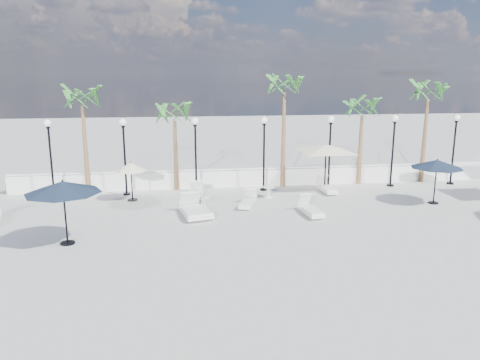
{
  "coord_description": "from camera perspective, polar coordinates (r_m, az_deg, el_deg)",
  "views": [
    {
      "loc": [
        -4.44,
        -16.84,
        5.97
      ],
      "look_at": [
        -1.78,
        2.55,
        1.5
      ],
      "focal_mm": 35.0,
      "sensor_mm": 36.0,
      "label": 1
    }
  ],
  "objects": [
    {
      "name": "lounger_6",
      "position": [
        24.44,
        10.48,
        -0.93
      ],
      "size": [
        0.71,
        1.89,
        0.7
      ],
      "rotation": [
        0.0,
        0.0,
        0.06
      ],
      "color": "silver",
      "rests_on": "ground"
    },
    {
      "name": "lamppost_6",
      "position": [
        27.93,
        24.7,
        4.54
      ],
      "size": [
        0.36,
        0.36,
        3.84
      ],
      "color": "black",
      "rests_on": "ground"
    },
    {
      "name": "lamppost_4",
      "position": [
        24.9,
        10.92,
        4.6
      ],
      "size": [
        0.36,
        0.36,
        3.84
      ],
      "color": "black",
      "rests_on": "ground"
    },
    {
      "name": "lamppost_3",
      "position": [
        24.01,
        2.95,
        4.52
      ],
      "size": [
        0.36,
        0.36,
        3.84
      ],
      "color": "black",
      "rests_on": "ground"
    },
    {
      "name": "lounger_5",
      "position": [
        20.46,
        8.58,
        -3.56
      ],
      "size": [
        0.8,
        1.92,
        0.7
      ],
      "rotation": [
        0.0,
        0.0,
        0.1
      ],
      "color": "silver",
      "rests_on": "ground"
    },
    {
      "name": "palm_3",
      "position": [
        26.18,
        14.68,
        8.03
      ],
      "size": [
        2.6,
        2.6,
        4.9
      ],
      "color": "brown",
      "rests_on": "ground"
    },
    {
      "name": "ground",
      "position": [
        18.41,
        6.63,
        -6.14
      ],
      "size": [
        100.0,
        100.0,
        0.0
      ],
      "primitive_type": "plane",
      "color": "#9FA09B",
      "rests_on": "ground"
    },
    {
      "name": "lounger_4",
      "position": [
        21.49,
        0.99,
        -2.67
      ],
      "size": [
        1.12,
        1.81,
        0.65
      ],
      "rotation": [
        0.0,
        0.0,
        -0.36
      ],
      "color": "silver",
      "rests_on": "ground"
    },
    {
      "name": "lamppost_0",
      "position": [
        24.36,
        -22.16,
        3.71
      ],
      "size": [
        0.36,
        0.36,
        3.84
      ],
      "color": "black",
      "rests_on": "ground"
    },
    {
      "name": "palm_4",
      "position": [
        27.75,
        21.96,
        9.39
      ],
      "size": [
        2.6,
        2.6,
        5.7
      ],
      "color": "brown",
      "rests_on": "ground"
    },
    {
      "name": "parasol_cream_sq_a",
      "position": [
        24.54,
        10.47,
        4.21
      ],
      "size": [
        5.21,
        5.21,
        2.56
      ],
      "color": "black",
      "rests_on": "ground"
    },
    {
      "name": "palm_1",
      "position": [
        24.24,
        -7.98,
        7.5
      ],
      "size": [
        2.6,
        2.6,
        4.7
      ],
      "color": "brown",
      "rests_on": "ground"
    },
    {
      "name": "palm_0",
      "position": [
        24.61,
        -18.7,
        8.85
      ],
      "size": [
        2.6,
        2.6,
        5.5
      ],
      "color": "brown",
      "rests_on": "ground"
    },
    {
      "name": "lamppost_5",
      "position": [
        26.22,
        18.21,
        4.6
      ],
      "size": [
        0.36,
        0.36,
        3.84
      ],
      "color": "black",
      "rests_on": "ground"
    },
    {
      "name": "lounger_3",
      "position": [
        20.2,
        -5.07,
        -3.59
      ],
      "size": [
        1.22,
        2.22,
        0.79
      ],
      "rotation": [
        0.0,
        0.0,
        0.27
      ],
      "color": "silver",
      "rests_on": "ground"
    },
    {
      "name": "lounger_1",
      "position": [
        20.11,
        -6.0,
        -3.66
      ],
      "size": [
        1.07,
        2.26,
        0.81
      ],
      "rotation": [
        0.0,
        0.0,
        0.18
      ],
      "color": "silver",
      "rests_on": "ground"
    },
    {
      "name": "lounger_2",
      "position": [
        22.61,
        -5.41,
        -1.86
      ],
      "size": [
        0.85,
        2.01,
        0.73
      ],
      "rotation": [
        0.0,
        0.0,
        -0.12
      ],
      "color": "silver",
      "rests_on": "ground"
    },
    {
      "name": "lamppost_1",
      "position": [
        23.74,
        -13.94,
        4.06
      ],
      "size": [
        0.36,
        0.36,
        3.84
      ],
      "color": "black",
      "rests_on": "ground"
    },
    {
      "name": "lamppost_2",
      "position": [
        23.62,
        -5.45,
        4.34
      ],
      "size": [
        0.36,
        0.36,
        3.84
      ],
      "color": "black",
      "rests_on": "ground"
    },
    {
      "name": "parasol_navy_left",
      "position": [
        17.45,
        -20.78,
        -0.87
      ],
      "size": [
        2.67,
        2.67,
        2.36
      ],
      "color": "black",
      "rests_on": "ground"
    },
    {
      "name": "palm_2",
      "position": [
        24.8,
        5.45,
        10.84
      ],
      "size": [
        2.6,
        2.6,
        6.1
      ],
      "color": "brown",
      "rests_on": "ground"
    },
    {
      "name": "side_table_2",
      "position": [
        23.0,
        3.51,
        -1.34
      ],
      "size": [
        0.57,
        0.57,
        0.55
      ],
      "color": "silver",
      "rests_on": "ground"
    },
    {
      "name": "parasol_navy_mid",
      "position": [
        23.44,
        22.88,
        1.79
      ],
      "size": [
        2.38,
        2.38,
        2.13
      ],
      "color": "black",
      "rests_on": "ground"
    },
    {
      "name": "parasol_cream_small",
      "position": [
        22.75,
        -13.15,
        1.52
      ],
      "size": [
        1.55,
        1.55,
        1.9
      ],
      "color": "black",
      "rests_on": "ground"
    },
    {
      "name": "balustrade",
      "position": [
        25.35,
        2.48,
        0.32
      ],
      "size": [
        26.0,
        0.3,
        1.01
      ],
      "color": "silver",
      "rests_on": "ground"
    },
    {
      "name": "side_table_1",
      "position": [
        21.4,
        -4.37,
        -2.62
      ],
      "size": [
        0.46,
        0.46,
        0.45
      ],
      "color": "silver",
      "rests_on": "ground"
    }
  ]
}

